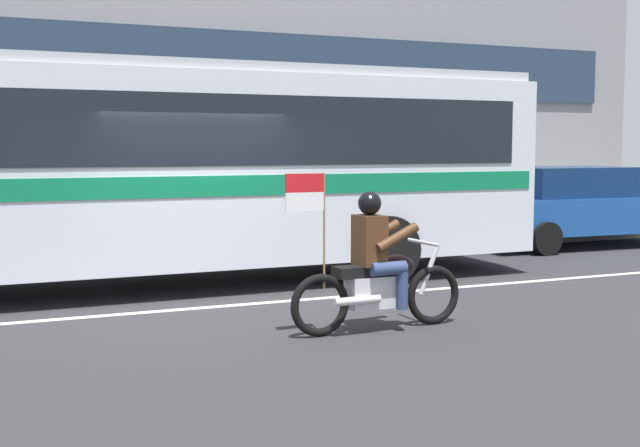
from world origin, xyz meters
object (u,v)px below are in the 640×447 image
(transit_bus, at_px, (151,159))
(parked_hatchback_downstreet, at_px, (574,205))
(fire_hydrant, at_px, (185,230))
(motorcycle_with_rider, at_px, (377,272))

(transit_bus, distance_m, parked_hatchback_downstreet, 9.10)
(parked_hatchback_downstreet, xyz_separation_m, fire_hydrant, (-7.75, 1.49, -0.33))
(parked_hatchback_downstreet, bearing_deg, fire_hydrant, 169.09)
(fire_hydrant, bearing_deg, parked_hatchback_downstreet, -10.91)
(fire_hydrant, bearing_deg, motorcycle_with_rider, -85.30)
(transit_bus, bearing_deg, parked_hatchback_downstreet, 8.83)
(transit_bus, bearing_deg, motorcycle_with_rider, -65.46)
(motorcycle_with_rider, xyz_separation_m, fire_hydrant, (-0.55, 6.68, -0.15))
(fire_hydrant, bearing_deg, transit_bus, -112.32)
(transit_bus, relative_size, parked_hatchback_downstreet, 2.51)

